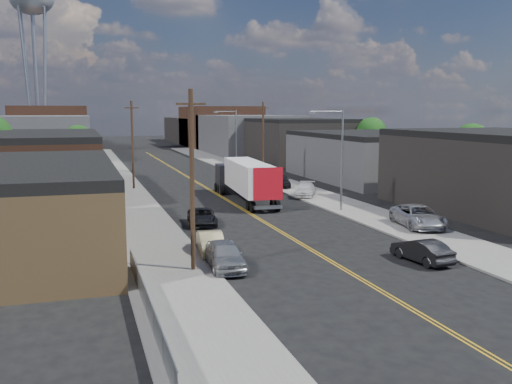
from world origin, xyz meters
TOP-DOWN VIEW (x-y plane):
  - ground at (0.00, 60.00)m, footprint 260.00×260.00m
  - centerline at (0.00, 45.00)m, footprint 0.32×120.00m
  - sidewalk_left at (-9.50, 45.00)m, footprint 5.00×140.00m
  - sidewalk_right at (9.50, 45.00)m, footprint 5.00×140.00m
  - warehouse_tan at (-18.00, 18.00)m, footprint 12.00×22.00m
  - warehouse_brown at (-18.00, 44.00)m, footprint 12.00×26.00m
  - industrial_right_b at (22.00, 46.00)m, footprint 14.00×24.00m
  - industrial_right_c at (22.00, 72.00)m, footprint 14.00×22.00m
  - skyline_left_a at (-20.00, 95.00)m, footprint 16.00×30.00m
  - skyline_right_a at (20.00, 95.00)m, footprint 16.00×30.00m
  - skyline_left_b at (-20.00, 120.00)m, footprint 16.00×26.00m
  - skyline_right_b at (20.00, 120.00)m, footprint 16.00×26.00m
  - skyline_left_c at (-20.00, 140.00)m, footprint 16.00×40.00m
  - skyline_right_c at (20.00, 140.00)m, footprint 16.00×40.00m
  - water_tower at (-22.00, 110.00)m, footprint 9.00×9.00m
  - streetlight_near at (7.60, 25.00)m, footprint 3.39×0.25m
  - streetlight_far at (7.60, 60.00)m, footprint 3.39×0.25m
  - utility_pole_left_near at (-8.20, 10.00)m, footprint 1.60×0.26m
  - utility_pole_left_far at (-8.20, 45.00)m, footprint 1.60×0.26m
  - utility_pole_right at (8.20, 48.00)m, footprint 1.60×0.26m
  - chainlink_fence at (-11.50, 3.50)m, footprint 0.05×16.00m
  - tree_left_far at (-13.94, 62.00)m, footprint 4.35×4.20m
  - tree_right_near at (30.06, 36.00)m, footprint 4.60×4.48m
  - tree_right_far at (30.06, 60.00)m, footprint 4.85×4.76m
  - semi_truck at (1.50, 33.53)m, footprint 3.51×15.53m
  - car_left_a at (-6.40, 10.00)m, footprint 2.26×4.87m
  - car_left_b at (-6.40, 13.56)m, footprint 1.86×4.31m
  - car_left_c at (-5.00, 22.79)m, footprint 2.72×4.84m
  - car_right_oncoming at (5.03, 8.00)m, footprint 1.97×4.35m
  - car_right_lot_a at (10.29, 16.45)m, footprint 3.64×6.24m
  - car_right_lot_b at (8.20, 33.83)m, footprint 3.82×4.94m
  - car_right_lot_c at (8.20, 41.25)m, footprint 2.59×4.70m

SIDE VIEW (x-z plane):
  - ground at x=0.00m, z-range 0.00..0.00m
  - centerline at x=0.00m, z-range 0.00..0.01m
  - sidewalk_left at x=-9.50m, z-range 0.00..0.15m
  - sidewalk_right at x=9.50m, z-range 0.00..0.15m
  - car_left_c at x=-5.00m, z-range 0.00..1.28m
  - chainlink_fence at x=-11.50m, z-range 0.04..1.27m
  - car_left_b at x=-6.40m, z-range 0.00..1.38m
  - car_right_oncoming at x=5.03m, z-range 0.00..1.38m
  - car_left_a at x=-6.40m, z-range 0.00..1.61m
  - car_right_lot_b at x=8.20m, z-range 0.15..1.49m
  - car_right_lot_c at x=8.20m, z-range 0.15..1.67m
  - car_right_lot_a at x=10.29m, z-range 0.15..1.78m
  - semi_truck at x=1.50m, z-range 0.28..4.30m
  - warehouse_tan at x=-18.00m, z-range 0.00..5.60m
  - industrial_right_b at x=22.00m, z-range 0.00..6.10m
  - warehouse_brown at x=-18.00m, z-range 0.00..6.60m
  - skyline_left_c at x=-20.00m, z-range 0.00..7.00m
  - skyline_right_c at x=20.00m, z-range 0.00..7.00m
  - industrial_right_c at x=22.00m, z-range 0.00..7.60m
  - skyline_left_a at x=-20.00m, z-range 0.00..8.00m
  - skyline_right_a at x=20.00m, z-range 0.00..8.00m
  - tree_left_far at x=-13.94m, z-range 1.08..8.05m
  - tree_right_near at x=30.06m, z-range 1.15..8.59m
  - skyline_left_b at x=-20.00m, z-range 0.00..10.00m
  - skyline_right_b at x=20.00m, z-range 0.00..10.00m
  - utility_pole_left_near at x=-8.20m, z-range 0.14..10.14m
  - utility_pole_left_far at x=-8.20m, z-range 0.14..10.14m
  - utility_pole_right at x=8.20m, z-range 0.14..10.14m
  - tree_right_far at x=30.06m, z-range 1.22..9.13m
  - streetlight_near at x=7.60m, z-range 0.83..9.83m
  - streetlight_far at x=7.60m, z-range 0.83..9.83m
  - water_tower at x=-22.00m, z-range 12.20..49.10m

